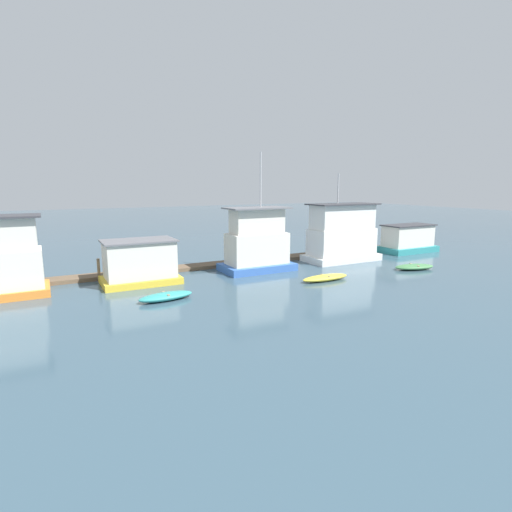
{
  "coord_description": "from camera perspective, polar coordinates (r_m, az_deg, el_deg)",
  "views": [
    {
      "loc": [
        -15.29,
        -29.58,
        7.24
      ],
      "look_at": [
        0.0,
        -1.0,
        1.4
      ],
      "focal_mm": 28.0,
      "sensor_mm": 36.0,
      "label": 1
    }
  ],
  "objects": [
    {
      "name": "dinghy_teal",
      "position": [
        26.0,
        -12.74,
        -5.65
      ],
      "size": [
        3.63,
        1.6,
        0.49
      ],
      "color": "teal",
      "rests_on": "ground_plane"
    },
    {
      "name": "mooring_post_near_left",
      "position": [
        32.07,
        -30.52,
        -2.51
      ],
      "size": [
        0.3,
        0.3,
        1.93
      ],
      "primitive_type": "cylinder",
      "color": "brown",
      "rests_on": "ground_plane"
    },
    {
      "name": "dock_walkway",
      "position": [
        36.65,
        -2.93,
        -0.95
      ],
      "size": [
        51.0,
        1.79,
        0.3
      ],
      "primitive_type": "cube",
      "color": "brown",
      "rests_on": "ground_plane"
    },
    {
      "name": "ground_plane",
      "position": [
        34.08,
        -0.79,
        -2.05
      ],
      "size": [
        200.0,
        200.0,
        0.0
      ],
      "primitive_type": "plane",
      "color": "#385160"
    },
    {
      "name": "houseboat_teal",
      "position": [
        46.27,
        20.85,
        2.26
      ],
      "size": [
        6.3,
        3.32,
        2.97
      ],
      "color": "teal",
      "rests_on": "ground_plane"
    },
    {
      "name": "houseboat_white",
      "position": [
        38.91,
        12.19,
        3.0
      ],
      "size": [
        7.21,
        3.55,
        8.21
      ],
      "color": "white",
      "rests_on": "ground_plane"
    },
    {
      "name": "houseboat_blue",
      "position": [
        33.7,
        0.15,
        1.76
      ],
      "size": [
        6.05,
        3.56,
        9.84
      ],
      "color": "#3866B7",
      "rests_on": "ground_plane"
    },
    {
      "name": "dinghy_yellow",
      "position": [
        30.85,
        9.87,
        -3.07
      ],
      "size": [
        4.08,
        1.17,
        0.46
      ],
      "color": "yellow",
      "rests_on": "ground_plane"
    },
    {
      "name": "dinghy_green",
      "position": [
        36.98,
        21.68,
        -1.44
      ],
      "size": [
        3.84,
        2.31,
        0.46
      ],
      "color": "#47844C",
      "rests_on": "ground_plane"
    },
    {
      "name": "houseboat_yellow",
      "position": [
        30.62,
        -16.27,
        -0.9
      ],
      "size": [
        5.5,
        3.63,
        3.24
      ],
      "color": "gold",
      "rests_on": "ground_plane"
    },
    {
      "name": "mooring_post_far_right",
      "position": [
        32.22,
        -21.55,
        -1.89
      ],
      "size": [
        0.21,
        0.21,
        1.77
      ],
      "primitive_type": "cylinder",
      "color": "#846B4C",
      "rests_on": "ground_plane"
    }
  ]
}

